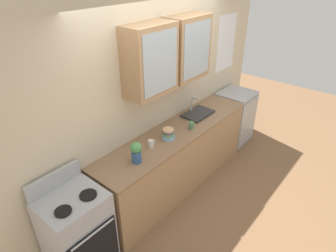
{
  "coord_description": "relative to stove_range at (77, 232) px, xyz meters",
  "views": [
    {
      "loc": [
        -2.63,
        -2.02,
        2.88
      ],
      "look_at": [
        -0.2,
        0.0,
        1.07
      ],
      "focal_mm": 31.24,
      "sensor_mm": 36.0,
      "label": 1
    }
  ],
  "objects": [
    {
      "name": "bowl_stack",
      "position": [
        1.41,
        -0.03,
        0.51
      ],
      "size": [
        0.17,
        0.17,
        0.14
      ],
      "color": "#8CB7E0",
      "rests_on": "counter"
    },
    {
      "name": "sink_faucet",
      "position": [
        2.19,
        0.06,
        0.47
      ],
      "size": [
        0.46,
        0.3,
        0.24
      ],
      "color": "#2D2D30",
      "rests_on": "counter"
    },
    {
      "name": "vase",
      "position": [
        0.81,
        -0.07,
        0.58
      ],
      "size": [
        0.12,
        0.12,
        0.25
      ],
      "color": "#33598C",
      "rests_on": "counter"
    },
    {
      "name": "cup_near_sink",
      "position": [
        1.8,
        -0.11,
        0.5
      ],
      "size": [
        0.11,
        0.07,
        0.1
      ],
      "color": "#4C7F59",
      "rests_on": "counter"
    },
    {
      "name": "cup_near_bowls",
      "position": [
        1.12,
        -0.0,
        0.5
      ],
      "size": [
        0.11,
        0.07,
        0.1
      ],
      "color": "silver",
      "rests_on": "counter"
    },
    {
      "name": "ground_plane",
      "position": [
        1.64,
        0.0,
        -0.47
      ],
      "size": [
        10.0,
        10.0,
        0.0
      ],
      "primitive_type": "plane",
      "color": "brown"
    },
    {
      "name": "back_wall_unit",
      "position": [
        1.65,
        0.31,
        1.06
      ],
      "size": [
        4.63,
        0.42,
        2.88
      ],
      "color": "beige",
      "rests_on": "ground_plane"
    },
    {
      "name": "dishwasher",
      "position": [
        3.28,
        -0.0,
        -0.01
      ],
      "size": [
        0.58,
        0.58,
        0.92
      ],
      "color": "#ADAFB5",
      "rests_on": "ground_plane"
    },
    {
      "name": "stove_range",
      "position": [
        0.0,
        0.0,
        0.0
      ],
      "size": [
        0.6,
        0.57,
        1.1
      ],
      "color": "#ADAFB5",
      "rests_on": "ground_plane"
    },
    {
      "name": "counter",
      "position": [
        1.64,
        0.0,
        -0.01
      ],
      "size": [
        2.62,
        0.59,
        0.92
      ],
      "color": "#A87F56",
      "rests_on": "ground_plane"
    }
  ]
}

